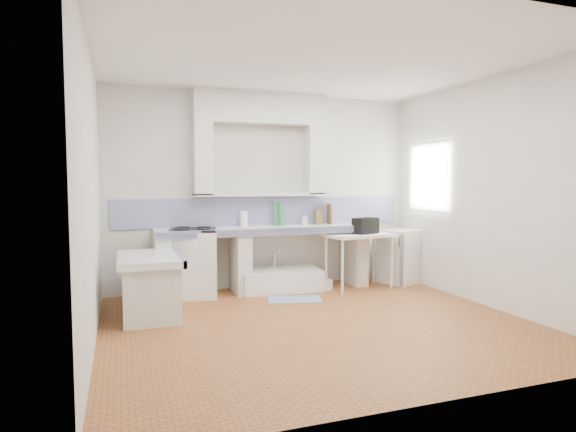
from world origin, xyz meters
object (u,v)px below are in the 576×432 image
object	(u,v)px
sink	(280,281)
fridge	(400,256)
side_table	(359,261)
stove	(194,264)

from	to	relation	value
sink	fridge	distance (m)	1.91
fridge	sink	bearing A→B (deg)	155.33
side_table	fridge	bearing A→B (deg)	2.82
side_table	fridge	world-z (taller)	fridge
stove	sink	xyz separation A→B (m)	(1.20, -0.05, -0.30)
sink	side_table	bearing A→B (deg)	-10.50
stove	fridge	xyz separation A→B (m)	(3.09, -0.16, -0.03)
sink	fridge	world-z (taller)	fridge
stove	fridge	world-z (taller)	stove
side_table	fridge	xyz separation A→B (m)	(0.77, 0.14, 0.01)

